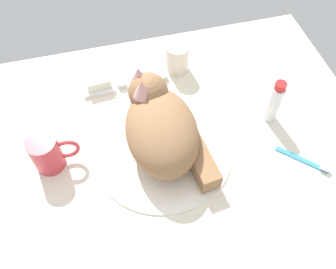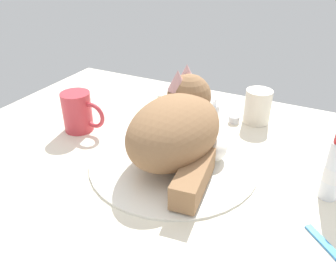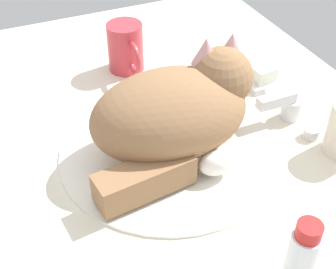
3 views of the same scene
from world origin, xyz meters
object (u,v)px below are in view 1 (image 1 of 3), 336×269
at_px(rinse_cup, 177,58).
at_px(cat, 161,126).
at_px(coffee_mug, 48,153).
at_px(toothbrush, 306,160).
at_px(faucet, 143,79).
at_px(soap_bar, 97,82).
at_px(toothpaste_bottle, 274,103).

bearing_deg(rinse_cup, cat, -113.43).
relative_size(coffee_mug, toothbrush, 1.11).
relative_size(cat, toothbrush, 2.81).
distance_m(faucet, coffee_mug, 0.34).
height_order(rinse_cup, soap_bar, rinse_cup).
height_order(coffee_mug, soap_bar, coffee_mug).
bearing_deg(coffee_mug, soap_bar, 56.56).
bearing_deg(rinse_cup, toothpaste_bottle, -50.93).
bearing_deg(toothbrush, coffee_mug, 166.12).
height_order(coffee_mug, rinse_cup, coffee_mug).
xyz_separation_m(toothpaste_bottle, toothbrush, (0.03, -0.15, -0.06)).
distance_m(soap_bar, toothbrush, 0.59).
distance_m(rinse_cup, toothpaste_bottle, 0.30).
bearing_deg(cat, coffee_mug, 177.38).
distance_m(coffee_mug, toothpaste_bottle, 0.57).
xyz_separation_m(rinse_cup, soap_bar, (-0.24, -0.02, -0.02)).
xyz_separation_m(soap_bar, toothpaste_bottle, (0.43, -0.22, 0.04)).
distance_m(faucet, toothbrush, 0.48).
relative_size(coffee_mug, toothpaste_bottle, 0.87).
relative_size(toothpaste_bottle, toothbrush, 1.28).
distance_m(faucet, cat, 0.22).
distance_m(coffee_mug, rinse_cup, 0.45).
height_order(cat, toothpaste_bottle, cat).
xyz_separation_m(faucet, toothpaste_bottle, (0.30, -0.20, 0.04)).
height_order(faucet, rinse_cup, rinse_cup).
distance_m(coffee_mug, soap_bar, 0.26).
bearing_deg(rinse_cup, toothbrush, -59.94).
distance_m(soap_bar, toothpaste_bottle, 0.48).
bearing_deg(toothpaste_bottle, toothbrush, -78.06).
height_order(faucet, coffee_mug, coffee_mug).
bearing_deg(toothbrush, faucet, 133.68).
height_order(rinse_cup, toothpaste_bottle, toothpaste_bottle).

